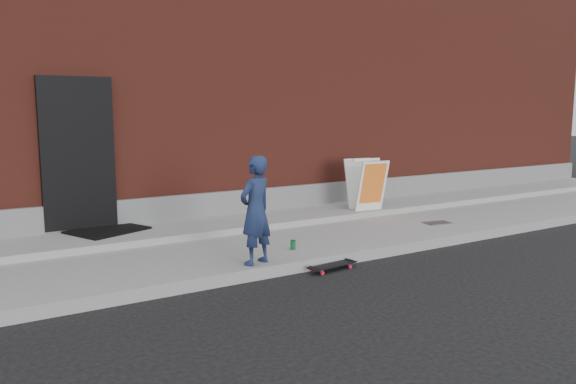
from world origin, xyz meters
TOP-DOWN VIEW (x-y plane):
  - ground at (0.00, 0.00)m, footprint 80.00×80.00m
  - sidewalk at (0.00, 1.50)m, footprint 20.00×3.00m
  - apron at (0.00, 2.40)m, footprint 20.00×1.20m
  - building at (-0.00, 6.99)m, footprint 20.00×8.10m
  - child at (-1.11, 0.20)m, footprint 0.57×0.47m
  - skateboard at (-0.18, -0.12)m, footprint 0.70×0.25m
  - pizza_sign at (2.18, 2.05)m, footprint 0.62×0.71m
  - soda_can at (-0.34, 0.56)m, footprint 0.09×0.09m
  - doormat at (-2.30, 2.64)m, footprint 1.24×1.14m
  - utility_plate at (2.69, 0.80)m, footprint 0.49×0.36m

SIDE VIEW (x-z plane):
  - ground at x=0.00m, z-range 0.00..0.00m
  - skateboard at x=-0.18m, z-range 0.02..0.10m
  - sidewalk at x=0.00m, z-range 0.00..0.15m
  - utility_plate at x=2.69m, z-range 0.15..0.16m
  - apron at x=0.00m, z-range 0.15..0.25m
  - soda_can at x=-0.34m, z-range 0.15..0.28m
  - doormat at x=-2.30m, z-range 0.25..0.28m
  - pizza_sign at x=2.18m, z-range 0.25..1.18m
  - child at x=-1.11m, z-range 0.15..1.49m
  - building at x=0.00m, z-range 0.00..5.00m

